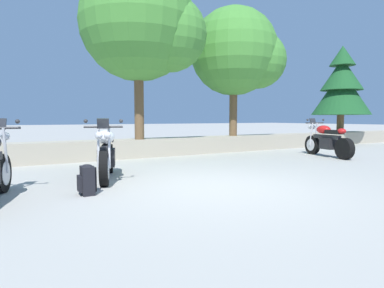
# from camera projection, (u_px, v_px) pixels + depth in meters

# --- Properties ---
(ground_plane) EXTENTS (120.00, 120.00, 0.00)m
(ground_plane) POSITION_uv_depth(u_px,v_px,m) (213.00, 187.00, 5.56)
(ground_plane) COLOR #A3A099
(stone_wall) EXTENTS (36.00, 0.80, 0.55)m
(stone_wall) POSITION_uv_depth(u_px,v_px,m) (122.00, 149.00, 9.65)
(stone_wall) COLOR #A89E89
(stone_wall) RESTS_ON ground
(motorcycle_white_centre) EXTENTS (0.95, 2.00, 1.18)m
(motorcycle_white_centre) POSITION_uv_depth(u_px,v_px,m) (106.00, 154.00, 6.29)
(motorcycle_white_centre) COLOR black
(motorcycle_white_centre) RESTS_ON ground
(motorcycle_red_far_right) EXTENTS (0.82, 2.04, 1.18)m
(motorcycle_red_far_right) POSITION_uv_depth(u_px,v_px,m) (327.00, 141.00, 9.98)
(motorcycle_red_far_right) COLOR black
(motorcycle_red_far_right) RESTS_ON ground
(rider_backpack) EXTENTS (0.27, 0.31, 0.47)m
(rider_backpack) POSITION_uv_depth(u_px,v_px,m) (87.00, 179.00, 5.01)
(rider_backpack) COLOR black
(rider_backpack) RESTS_ON ground
(leafy_tree_mid_left) EXTENTS (3.53, 3.36, 5.08)m
(leafy_tree_mid_left) POSITION_uv_depth(u_px,v_px,m) (145.00, 26.00, 9.43)
(leafy_tree_mid_left) COLOR brown
(leafy_tree_mid_left) RESTS_ON stone_wall
(leafy_tree_mid_right) EXTENTS (3.24, 3.09, 4.53)m
(leafy_tree_mid_right) POSITION_uv_depth(u_px,v_px,m) (239.00, 54.00, 11.49)
(leafy_tree_mid_right) COLOR brown
(leafy_tree_mid_right) RESTS_ON stone_wall
(pine_tree_far_right) EXTENTS (2.57, 2.57, 3.92)m
(pine_tree_far_right) POSITION_uv_depth(u_px,v_px,m) (342.00, 86.00, 14.83)
(pine_tree_far_right) COLOR brown
(pine_tree_far_right) RESTS_ON stone_wall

